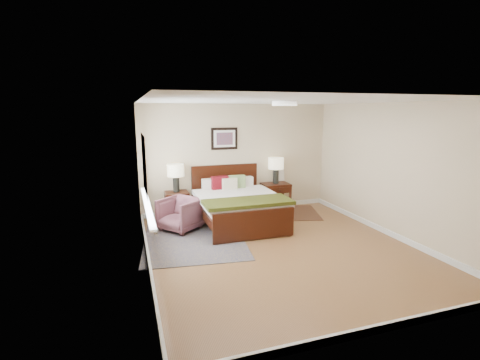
{
  "coord_description": "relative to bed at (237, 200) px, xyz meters",
  "views": [
    {
      "loc": [
        -2.45,
        -5.2,
        2.35
      ],
      "look_at": [
        -0.44,
        0.97,
        1.05
      ],
      "focal_mm": 26.0,
      "sensor_mm": 36.0,
      "label": 1
    }
  ],
  "objects": [
    {
      "name": "floor",
      "position": [
        0.32,
        -1.5,
        -0.51
      ],
      "size": [
        5.0,
        5.0,
        0.0
      ],
      "primitive_type": "plane",
      "color": "brown",
      "rests_on": "ground"
    },
    {
      "name": "back_wall",
      "position": [
        0.32,
        1.0,
        0.74
      ],
      "size": [
        4.5,
        0.04,
        2.5
      ],
      "primitive_type": "cube",
      "color": "beige",
      "rests_on": "ground"
    },
    {
      "name": "front_wall",
      "position": [
        0.32,
        -4.0,
        0.74
      ],
      "size": [
        4.5,
        0.04,
        2.5
      ],
      "primitive_type": "cube",
      "color": "beige",
      "rests_on": "ground"
    },
    {
      "name": "left_wall",
      "position": [
        -1.93,
        -1.5,
        0.74
      ],
      "size": [
        0.04,
        5.0,
        2.5
      ],
      "primitive_type": "cube",
      "color": "beige",
      "rests_on": "ground"
    },
    {
      "name": "right_wall",
      "position": [
        2.57,
        -1.5,
        0.74
      ],
      "size": [
        0.04,
        5.0,
        2.5
      ],
      "primitive_type": "cube",
      "color": "beige",
      "rests_on": "ground"
    },
    {
      "name": "ceiling",
      "position": [
        0.32,
        -1.5,
        1.99
      ],
      "size": [
        4.5,
        5.0,
        0.02
      ],
      "primitive_type": "cube",
      "color": "white",
      "rests_on": "back_wall"
    },
    {
      "name": "window",
      "position": [
        -1.87,
        -0.8,
        0.87
      ],
      "size": [
        0.11,
        2.72,
        1.32
      ],
      "color": "silver",
      "rests_on": "left_wall"
    },
    {
      "name": "door",
      "position": [
        -1.91,
        -3.25,
        0.56
      ],
      "size": [
        0.06,
        1.0,
        2.18
      ],
      "color": "silver",
      "rests_on": "ground"
    },
    {
      "name": "ceil_fixture",
      "position": [
        0.32,
        -1.5,
        1.96
      ],
      "size": [
        0.44,
        0.44,
        0.08
      ],
      "color": "white",
      "rests_on": "ceiling"
    },
    {
      "name": "bed",
      "position": [
        0.0,
        0.0,
        0.0
      ],
      "size": [
        1.69,
        2.04,
        1.1
      ],
      "color": "#331107",
      "rests_on": "ground"
    },
    {
      "name": "wall_art",
      "position": [
        0.0,
        0.97,
        1.21
      ],
      "size": [
        0.62,
        0.05,
        0.5
      ],
      "color": "black",
      "rests_on": "back_wall"
    },
    {
      "name": "nightstand_left",
      "position": [
        -1.15,
        0.75,
        -0.03
      ],
      "size": [
        0.5,
        0.45,
        0.6
      ],
      "color": "#331107",
      "rests_on": "ground"
    },
    {
      "name": "nightstand_right",
      "position": [
        1.21,
        0.76,
        -0.12
      ],
      "size": [
        0.64,
        0.48,
        0.64
      ],
      "color": "#331107",
      "rests_on": "ground"
    },
    {
      "name": "lamp_left",
      "position": [
        -1.15,
        0.77,
        0.53
      ],
      "size": [
        0.36,
        0.36,
        0.61
      ],
      "color": "black",
      "rests_on": "nightstand_left"
    },
    {
      "name": "lamp_right",
      "position": [
        1.21,
        0.77,
        0.56
      ],
      "size": [
        0.36,
        0.36,
        0.61
      ],
      "color": "black",
      "rests_on": "nightstand_right"
    },
    {
      "name": "armchair",
      "position": [
        -1.2,
        -0.02,
        -0.18
      ],
      "size": [
        1.0,
        0.99,
        0.65
      ],
      "primitive_type": "imported",
      "rotation": [
        0.0,
        0.0,
        -0.89
      ],
      "color": "brown",
      "rests_on": "ground"
    },
    {
      "name": "rug_persian",
      "position": [
        -1.03,
        -0.5,
        -0.5
      ],
      "size": [
        2.09,
        2.73,
        0.01
      ],
      "primitive_type": "cube",
      "rotation": [
        0.0,
        0.0,
        -0.12
      ],
      "color": "#0C103F",
      "rests_on": "ground"
    },
    {
      "name": "rug_navy",
      "position": [
        1.62,
        0.3,
        -0.5
      ],
      "size": [
        1.13,
        1.41,
        0.01
      ],
      "primitive_type": "cube",
      "rotation": [
        0.0,
        0.0,
        -0.29
      ],
      "color": "black",
      "rests_on": "ground"
    }
  ]
}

